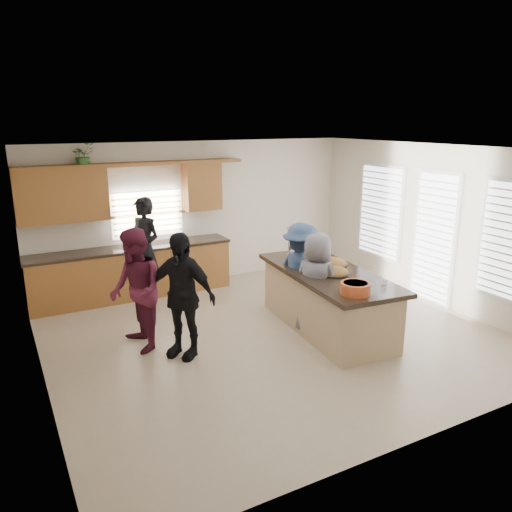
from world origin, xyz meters
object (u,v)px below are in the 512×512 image
salad_bowl (355,288)px  woman_left_front (181,295)px  woman_right_front (316,285)px  woman_left_mid (136,291)px  island (327,302)px  woman_left_back (145,249)px  woman_right_back (301,274)px

salad_bowl → woman_left_front: size_ratio=0.23×
woman_left_front → woman_right_front: 2.06m
woman_right_front → salad_bowl: bearing=151.4°
woman_left_mid → woman_left_front: (0.49, -0.48, 0.00)m
woman_right_front → island: bearing=-101.7°
island → salad_bowl: size_ratio=7.00×
woman_left_back → woman_left_mid: woman_left_back is taller
island → salad_bowl: salad_bowl is taller
woman_left_back → woman_right_front: (1.83, -2.75, -0.14)m
woman_left_back → woman_right_front: 3.31m
island → woman_left_mid: woman_left_mid is taller
woman_left_mid → woman_right_front: bearing=71.3°
woman_left_mid → salad_bowl: bearing=53.8°
woman_right_front → woman_left_back: bearing=7.1°
woman_left_back → woman_right_back: (1.87, -2.25, -0.12)m
woman_left_back → woman_left_mid: 2.11m
salad_bowl → woman_right_front: (0.04, 0.93, -0.24)m
woman_right_back → woman_right_front: size_ratio=1.03×
woman_left_back → woman_right_front: size_ratio=1.18×
woman_left_mid → woman_right_back: (2.58, -0.27, -0.06)m
woman_left_back → island: bearing=12.3°
salad_bowl → woman_left_back: size_ratio=0.21×
woman_right_back → woman_left_front: bearing=93.7°
island → woman_left_mid: (-2.79, 0.70, 0.43)m
woman_left_back → woman_left_mid: size_ratio=1.06×
salad_bowl → woman_left_mid: 3.02m
island → woman_right_back: size_ratio=1.70×
salad_bowl → woman_left_back: bearing=115.9°
woman_left_back → woman_right_front: woman_left_back is taller
island → woman_left_back: woman_left_back is taller
salad_bowl → woman_left_back: woman_left_back is taller
woman_left_mid → woman_right_front: woman_left_mid is taller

